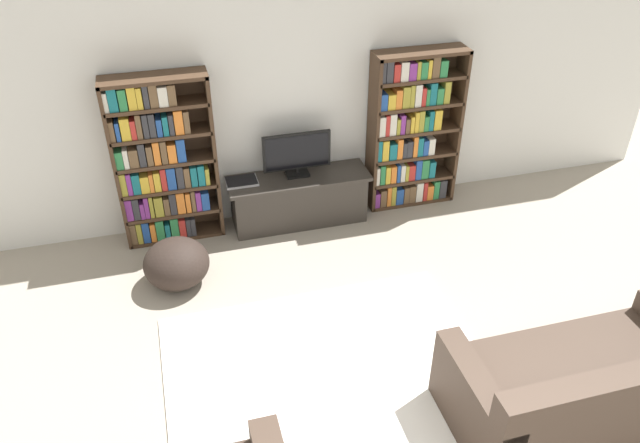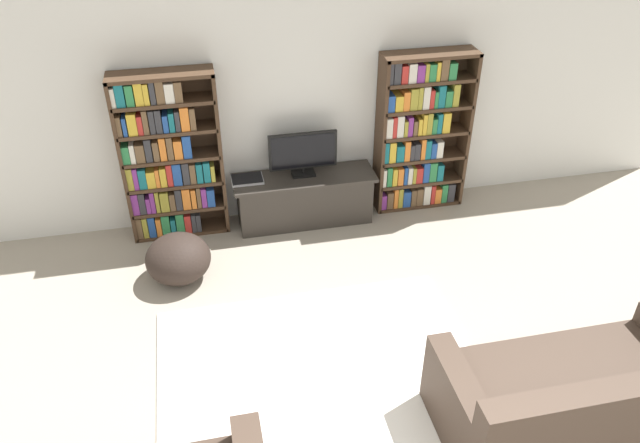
# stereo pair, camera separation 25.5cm
# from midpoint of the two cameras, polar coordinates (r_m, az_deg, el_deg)

# --- Properties ---
(wall_back) EXTENTS (8.80, 0.06, 2.60)m
(wall_back) POSITION_cam_midpoint_polar(r_m,az_deg,el_deg) (6.38, -4.70, 11.10)
(wall_back) COLOR silver
(wall_back) RESTS_ON ground_plane
(bookshelf_left) EXTENTS (0.98, 0.30, 1.74)m
(bookshelf_left) POSITION_cam_midpoint_polar(r_m,az_deg,el_deg) (6.32, -15.48, 5.21)
(bookshelf_left) COLOR #422D1E
(bookshelf_left) RESTS_ON ground_plane
(bookshelf_right) EXTENTS (0.98, 0.30, 1.74)m
(bookshelf_right) POSITION_cam_midpoint_polar(r_m,az_deg,el_deg) (6.76, 7.14, 8.16)
(bookshelf_right) COLOR #422D1E
(bookshelf_right) RESTS_ON ground_plane
(tv_stand) EXTENTS (1.49, 0.45, 0.54)m
(tv_stand) POSITION_cam_midpoint_polar(r_m,az_deg,el_deg) (6.62, -3.06, 2.05)
(tv_stand) COLOR #332D28
(tv_stand) RESTS_ON ground_plane
(television) EXTENTS (0.71, 0.16, 0.48)m
(television) POSITION_cam_midpoint_polar(r_m,az_deg,el_deg) (6.39, -3.28, 6.21)
(television) COLOR black
(television) RESTS_ON tv_stand
(laptop) EXTENTS (0.33, 0.24, 0.03)m
(laptop) POSITION_cam_midpoint_polar(r_m,az_deg,el_deg) (6.43, -8.33, 3.64)
(laptop) COLOR #B7B7BC
(laptop) RESTS_ON tv_stand
(area_rug) EXTENTS (2.54, 1.89, 0.02)m
(area_rug) POSITION_cam_midpoint_polar(r_m,az_deg,el_deg) (5.11, -0.83, -13.49)
(area_rug) COLOR white
(area_rug) RESTS_ON ground_plane
(couch_right_sofa) EXTENTS (1.88, 0.96, 0.85)m
(couch_right_sofa) POSITION_cam_midpoint_polar(r_m,az_deg,el_deg) (4.92, 21.53, -14.25)
(couch_right_sofa) COLOR #423328
(couch_right_sofa) RESTS_ON ground_plane
(beanbag_ottoman) EXTENTS (0.61, 0.61, 0.45)m
(beanbag_ottoman) POSITION_cam_midpoint_polar(r_m,az_deg,el_deg) (5.96, -14.19, -3.76)
(beanbag_ottoman) COLOR #2D231E
(beanbag_ottoman) RESTS_ON ground_plane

